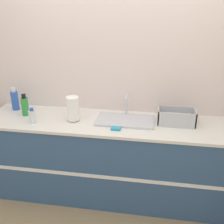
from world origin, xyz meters
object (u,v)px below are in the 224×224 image
(dish_rack, at_px, (176,118))
(bottle_green, at_px, (25,106))
(sink, at_px, (125,119))
(bottle_clear, at_px, (32,116))
(bottle_blue, at_px, (15,100))
(paper_towel_roll, at_px, (73,109))

(dish_rack, xyz_separation_m, bottle_green, (-1.60, -0.03, 0.05))
(sink, relative_size, dish_rack, 1.59)
(bottle_clear, bearing_deg, bottle_green, 132.84)
(dish_rack, distance_m, bottle_blue, 1.79)
(dish_rack, relative_size, bottle_clear, 2.32)
(sink, distance_m, dish_rack, 0.52)
(bottle_clear, height_order, bottle_blue, bottle_blue)
(paper_towel_roll, height_order, dish_rack, paper_towel_roll)
(bottle_green, bearing_deg, sink, 0.85)
(bottle_clear, bearing_deg, sink, 11.50)
(dish_rack, height_order, bottle_clear, bottle_clear)
(paper_towel_roll, distance_m, bottle_blue, 0.76)
(paper_towel_roll, height_order, bottle_clear, paper_towel_roll)
(paper_towel_roll, relative_size, bottle_green, 1.07)
(bottle_clear, xyz_separation_m, bottle_blue, (-0.35, 0.31, 0.04))
(paper_towel_roll, xyz_separation_m, bottle_clear, (-0.39, -0.12, -0.06))
(bottle_blue, relative_size, bottle_green, 1.09)
(paper_towel_roll, bearing_deg, bottle_clear, -163.17)
(sink, relative_size, bottle_clear, 3.69)
(sink, xyz_separation_m, bottle_clear, (-0.92, -0.19, 0.05))
(bottle_green, bearing_deg, paper_towel_roll, -5.48)
(bottle_blue, bearing_deg, paper_towel_roll, -14.17)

